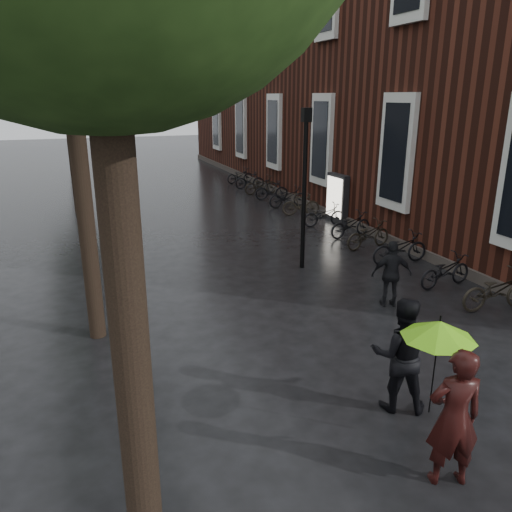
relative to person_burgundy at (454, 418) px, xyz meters
name	(u,v)px	position (x,y,z in m)	size (l,w,h in m)	color
brick_building	(378,68)	(10.68, 18.26, 5.05)	(10.20, 33.20, 12.00)	#38160F
street_trees	(64,43)	(-3.78, 14.71, 5.40)	(4.33, 34.03, 8.91)	black
person_burgundy	(454,418)	(0.00, 0.00, 0.00)	(0.68, 0.45, 1.88)	black
person_black	(400,354)	(0.36, 1.57, -0.01)	(0.90, 0.70, 1.86)	black
lime_umbrella	(439,330)	(0.25, 0.70, 0.82)	(0.99, 0.99, 1.47)	black
pedestrian_walking	(392,274)	(2.63, 5.00, -0.15)	(0.92, 0.38, 1.57)	black
parked_bicycles	(319,212)	(4.79, 12.69, -0.48)	(1.98, 19.44, 0.94)	black
ad_lightbox	(337,198)	(5.53, 12.65, 0.00)	(0.28, 1.23, 1.86)	black
lamp_post	(305,174)	(1.90, 8.19, 1.74)	(0.23, 0.23, 4.41)	black
cycle_sign	(108,178)	(-2.63, 16.33, 0.69)	(0.13, 0.45, 2.46)	#262628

